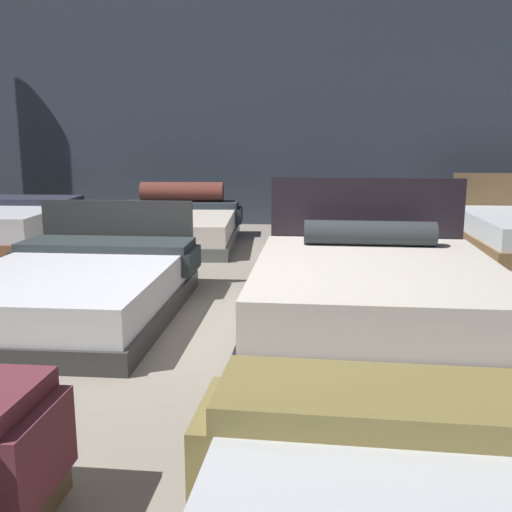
{
  "coord_description": "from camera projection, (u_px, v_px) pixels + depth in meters",
  "views": [
    {
      "loc": [
        0.61,
        -3.58,
        1.29
      ],
      "look_at": [
        0.21,
        0.81,
        0.39
      ],
      "focal_mm": 41.06,
      "sensor_mm": 36.0,
      "label": 1
    }
  ],
  "objects": [
    {
      "name": "bed_6",
      "position": [
        375.0,
        294.0,
        3.94
      ],
      "size": [
        1.69,
        2.11,
        0.96
      ],
      "rotation": [
        0.0,
        0.0,
        -0.01
      ],
      "color": "black",
      "rests_on": "ground_plane"
    },
    {
      "name": "bed_10",
      "position": [
        349.0,
        228.0,
        6.86
      ],
      "size": [
        1.73,
        2.19,
        0.53
      ],
      "rotation": [
        0.0,
        0.0,
        0.03
      ],
      "color": "black",
      "rests_on": "ground_plane"
    },
    {
      "name": "showroom_back_wall",
      "position": [
        269.0,
        104.0,
        8.43
      ],
      "size": [
        18.0,
        0.06,
        3.5
      ],
      "primitive_type": "cube",
      "color": "#333D4C",
      "rests_on": "ground_plane"
    },
    {
      "name": "bed_9",
      "position": [
        174.0,
        226.0,
        7.13
      ],
      "size": [
        1.66,
        2.07,
        0.7
      ],
      "rotation": [
        0.0,
        0.0,
        0.06
      ],
      "color": "#565957",
      "rests_on": "ground_plane"
    },
    {
      "name": "bed_5",
      "position": [
        77.0,
        289.0,
        4.26
      ],
      "size": [
        1.5,
        2.06,
        0.75
      ],
      "rotation": [
        0.0,
        0.0,
        -0.0
      ],
      "color": "#343434",
      "rests_on": "ground_plane"
    },
    {
      "name": "ground_plane",
      "position": [
        213.0,
        340.0,
        3.81
      ],
      "size": [
        18.0,
        18.0,
        0.02
      ],
      "primitive_type": "cube",
      "color": "gray"
    }
  ]
}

